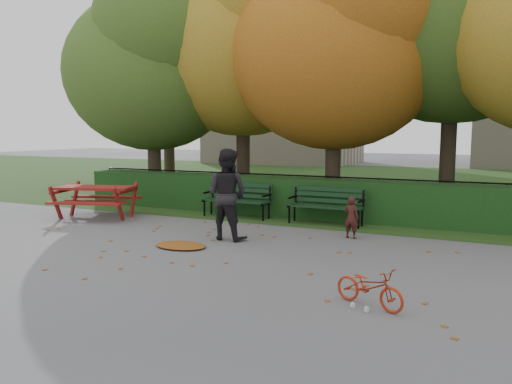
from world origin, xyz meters
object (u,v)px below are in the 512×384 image
at_px(picnic_table, 96,193).
at_px(child, 351,217).
at_px(tree_f, 171,44).
at_px(bicycle, 369,287).
at_px(adult, 227,194).
at_px(tree_c, 345,36).
at_px(bench_left, 238,197).
at_px(bench_right, 327,203).
at_px(tree_a, 156,59).
at_px(tree_b, 249,30).

relative_size(picnic_table, child, 2.58).
height_order(tree_f, bicycle, tree_f).
distance_m(tree_f, child, 12.61).
relative_size(child, adult, 0.47).
distance_m(tree_c, bench_left, 5.31).
bearing_deg(bench_right, adult, -118.48).
xyz_separation_m(tree_c, bicycle, (2.47, -7.55, -4.56)).
height_order(tree_a, adult, tree_a).
bearing_deg(child, tree_b, -36.73).
xyz_separation_m(tree_b, tree_c, (3.28, -0.78, -0.58)).
bearing_deg(tree_a, bench_left, -25.76).
xyz_separation_m(tree_a, tree_f, (-1.94, 3.66, 1.17)).
relative_size(bench_left, child, 2.04).
bearing_deg(tree_f, tree_c, -22.35).
height_order(tree_b, bench_right, tree_b).
relative_size(tree_a, adult, 3.99).
xyz_separation_m(tree_c, bench_left, (-2.13, -2.26, -4.30)).
relative_size(bench_left, picnic_table, 0.79).
height_order(tree_c, tree_f, tree_f).
bearing_deg(picnic_table, tree_f, 92.65).
distance_m(tree_a, bicycle, 11.90).
xyz_separation_m(bench_left, adult, (1.04, -2.50, 0.42)).
bearing_deg(bicycle, bench_right, 44.26).
xyz_separation_m(tree_c, child, (1.21, -3.59, -4.38)).
bearing_deg(bench_right, tree_b, 139.33).
distance_m(tree_f, picnic_table, 9.20).
xyz_separation_m(tree_b, bench_left, (1.14, -3.04, -4.88)).
distance_m(tree_b, bicycle, 11.36).
relative_size(tree_f, adult, 4.89).
bearing_deg(bench_left, tree_c, 46.64).
bearing_deg(tree_f, bench_right, -33.92).
relative_size(tree_a, bicycle, 7.58).
bearing_deg(picnic_table, tree_b, 49.07).
height_order(tree_a, child, tree_a).
height_order(tree_b, tree_f, tree_f).
height_order(bench_left, adult, adult).
height_order(bench_left, bench_right, same).
height_order(tree_a, tree_c, tree_c).
distance_m(child, adult, 2.63).
distance_m(child, bicycle, 4.16).
xyz_separation_m(tree_a, picnic_table, (0.64, -3.57, -3.88)).
bearing_deg(adult, bench_right, -115.00).
height_order(tree_c, bench_right, tree_c).
distance_m(picnic_table, bicycle, 8.65).
height_order(tree_c, bench_left, tree_c).
bearing_deg(bench_left, adult, -67.44).
distance_m(tree_a, bench_left, 5.89).
bearing_deg(tree_c, bench_right, -83.30).
bearing_deg(tree_c, tree_b, 166.55).
bearing_deg(bicycle, tree_c, 39.74).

